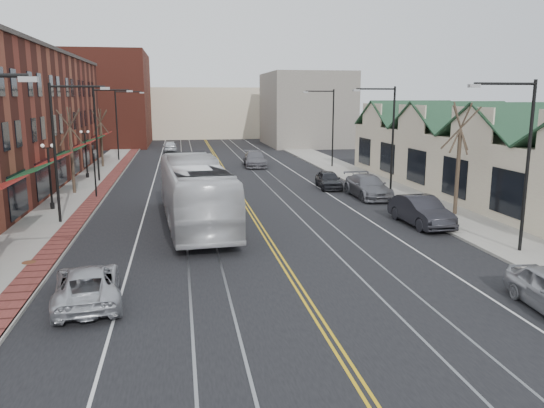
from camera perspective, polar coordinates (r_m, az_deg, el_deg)
name	(u,v)px	position (r m, az deg, el deg)	size (l,w,h in m)	color
ground	(320,321)	(18.22, 5.14, -12.46)	(160.00, 160.00, 0.00)	black
sidewalk_left	(66,209)	(37.57, -21.33, -0.55)	(4.00, 120.00, 0.15)	gray
sidewalk_right	(407,198)	(40.29, 14.34, 0.65)	(4.00, 120.00, 0.15)	gray
building_right	(484,166)	(42.77, 21.86, 3.81)	(8.00, 36.00, 4.60)	beige
backdrop_left	(101,99)	(86.84, -17.87, 10.66)	(14.00, 18.00, 14.00)	maroon
backdrop_mid	(202,113)	(101.21, -7.49, 9.72)	(22.00, 14.00, 9.00)	beige
backdrop_right	(306,109)	(83.38, 3.64, 10.14)	(12.00, 16.00, 11.00)	slate
streetlight_l_1	(62,139)	(32.83, -21.66, 6.55)	(3.33, 0.25, 8.00)	black
streetlight_l_2	(101,125)	(48.58, -17.90, 8.13)	(3.33, 0.25, 8.00)	black
streetlight_l_3	(121,118)	(64.45, -15.98, 8.93)	(3.33, 0.25, 8.00)	black
streetlight_r_0	(520,149)	(27.05, 25.15, 5.39)	(3.33, 0.25, 8.00)	black
streetlight_r_1	(388,129)	(41.16, 12.32, 7.92)	(3.33, 0.25, 8.00)	black
streetlight_r_2	(329,120)	(56.29, 6.14, 8.99)	(3.33, 0.25, 8.00)	black
lamppost_l_2	(50,178)	(37.39, -22.76, 2.61)	(0.84, 0.28, 4.27)	black
lamppost_l_3	(86,155)	(51.03, -19.36, 4.99)	(0.84, 0.28, 4.27)	black
tree_left_near	(71,149)	(43.01, -20.78, 5.56)	(1.78, 1.37, 6.48)	#382B21
tree_left_far	(101,137)	(58.77, -17.90, 6.90)	(1.66, 1.28, 6.02)	#382B21
tree_right_mid	(459,157)	(34.69, 19.44, 4.81)	(1.90, 1.46, 6.93)	#382B21
manhole_far	(29,262)	(26.02, -24.68, -5.72)	(0.60, 0.60, 0.02)	#592D19
traffic_signal	(94,167)	(40.85, -18.55, 3.79)	(0.18, 0.15, 3.80)	black
transit_bus	(195,193)	(31.01, -8.27, 1.22)	(3.24, 13.85, 3.86)	silver
parked_suv	(88,285)	(20.54, -19.22, -8.21)	(2.27, 4.93, 1.37)	#B3B5BB
parked_car_b	(421,211)	(32.01, 15.73, -0.73)	(1.81, 5.20, 1.71)	black
parked_car_c	(368,186)	(40.07, 10.28, 1.87)	(2.33, 5.74, 1.66)	slate
parked_car_d	(329,180)	(43.59, 6.11, 2.61)	(1.71, 4.24, 1.45)	black
distant_car_left	(209,162)	(56.77, -6.80, 4.55)	(1.35, 3.88, 1.28)	black
distant_car_right	(255,159)	(57.13, -1.85, 4.85)	(2.28, 5.60, 1.62)	slate
distant_car_far	(170,146)	(74.41, -10.92, 6.14)	(1.78, 4.41, 1.50)	silver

